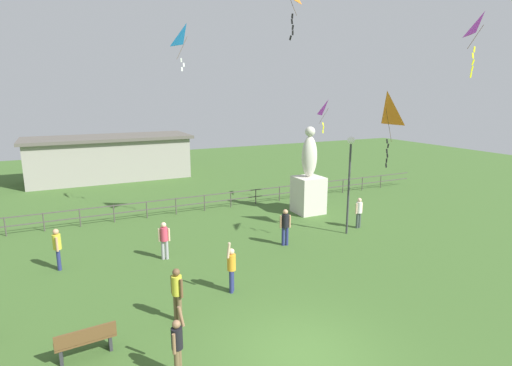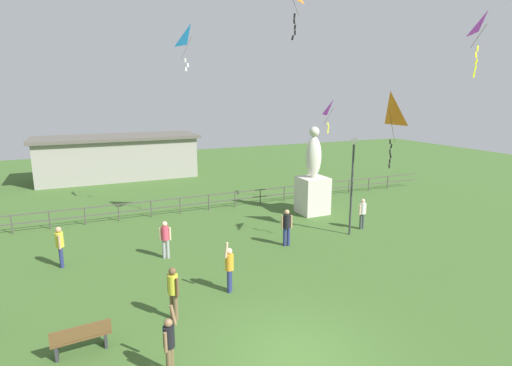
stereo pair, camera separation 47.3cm
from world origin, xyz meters
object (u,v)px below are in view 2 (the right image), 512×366
object	(u,v)px
person_7	(362,212)
kite_0	(389,111)
person_0	(60,244)
person_4	(173,290)
kite_2	(191,38)
statue_monument	(313,185)
park_bench	(81,337)
lamppost	(353,165)
kite_5	(333,109)
person_5	(165,237)
person_2	(169,342)
person_3	(287,225)
kite_1	(486,26)
person_1	(229,266)

from	to	relation	value
person_7	kite_0	world-z (taller)	kite_0
person_0	person_4	xyz separation A→B (m)	(3.18, -5.61, 0.01)
person_7	kite_2	xyz separation A→B (m)	(-7.03, 5.45, 8.56)
kite_0	kite_2	bearing A→B (deg)	132.07
statue_monument	kite_0	bearing A→B (deg)	-85.84
park_bench	kite_2	distance (m)	15.21
kite_0	lamppost	bearing A→B (deg)	114.12
statue_monument	kite_5	size ratio (longest dim) A/B	2.57
kite_5	kite_2	bearing A→B (deg)	172.34
kite_5	kite_0	bearing A→B (deg)	-103.02
lamppost	kite_5	size ratio (longest dim) A/B	2.48
person_5	kite_5	distance (m)	12.58
person_2	kite_2	xyz separation A→B (m)	(4.22, 12.38, 8.59)
person_5	person_3	bearing A→B (deg)	-8.60
lamppost	person_0	world-z (taller)	lamppost
person_5	kite_1	bearing A→B (deg)	-29.88
person_2	person_5	xyz separation A→B (m)	(1.42, 7.24, 0.04)
statue_monument	person_7	size ratio (longest dim) A/B	3.15
park_bench	person_2	size ratio (longest dim) A/B	0.87
statue_monument	person_7	xyz separation A→B (m)	(0.80, -3.43, -0.76)
park_bench	person_5	distance (m)	6.43
person_3	person_4	distance (m)	7.23
lamppost	kite_1	size ratio (longest dim) A/B	2.17
park_bench	person_4	bearing A→B (deg)	14.03
kite_0	kite_5	distance (m)	6.41
kite_1	person_4	bearing A→B (deg)	174.68
person_4	person_5	world-z (taller)	person_4
lamppost	person_7	size ratio (longest dim) A/B	3.03
person_4	kite_1	size ratio (longest dim) A/B	0.76
person_0	kite_0	size ratio (longest dim) A/B	0.49
statue_monument	kite_5	world-z (taller)	kite_5
person_2	kite_2	bearing A→B (deg)	71.16
kite_2	statue_monument	bearing A→B (deg)	-17.95
person_4	kite_1	xyz separation A→B (m)	(10.90, -1.01, 7.99)
person_7	statue_monument	bearing A→B (deg)	103.17
statue_monument	person_0	distance (m)	13.20
person_2	person_3	xyz separation A→B (m)	(6.68, 6.45, 0.09)
statue_monument	person_3	distance (m)	5.48
kite_1	person_5	bearing A→B (deg)	150.12
person_4	person_5	distance (m)	4.87
lamppost	person_5	xyz separation A→B (m)	(-8.76, 0.73, -2.51)
person_1	kite_2	xyz separation A→B (m)	(1.41, 8.97, 8.53)
lamppost	person_4	distance (m)	10.65
park_bench	kite_0	size ratio (longest dim) A/B	0.46
lamppost	kite_2	xyz separation A→B (m)	(-5.96, 5.88, 6.04)
person_1	person_4	bearing A→B (deg)	-155.61
park_bench	kite_1	size ratio (longest dim) A/B	0.70
person_1	person_3	distance (m)	4.91
park_bench	person_3	xyz separation A→B (m)	(8.62, 4.66, 0.50)
statue_monument	person_0	size ratio (longest dim) A/B	2.98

